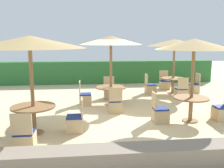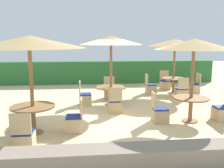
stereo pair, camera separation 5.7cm
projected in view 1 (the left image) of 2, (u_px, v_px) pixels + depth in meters
name	position (u px, v px, depth m)	size (l,w,h in m)	color
ground_plane	(114.00, 112.00, 8.69)	(40.00, 40.00, 0.00)	beige
hedge_row	(102.00, 72.00, 14.49)	(13.00, 0.70, 1.28)	#2D6B33
stone_border	(135.00, 157.00, 4.96)	(10.00, 0.56, 0.41)	gray
parasol_front_left	(30.00, 42.00, 6.33)	(2.91, 2.91, 2.60)	olive
round_table_front_left	(33.00, 111.00, 6.65)	(1.18, 1.18, 0.76)	olive
patio_chair_front_left_south	(24.00, 139.00, 5.66)	(0.46, 0.46, 0.93)	tan
patio_chair_front_left_east	(75.00, 122.00, 6.84)	(0.46, 0.46, 0.93)	tan
parasol_center	(111.00, 41.00, 9.32)	(2.36, 2.36, 2.64)	olive
round_table_center	(111.00, 90.00, 9.65)	(1.18, 1.18, 0.71)	olive
patio_chair_center_west	(85.00, 98.00, 9.65)	(0.46, 0.46, 0.93)	tan
patio_chair_center_south	(115.00, 105.00, 8.63)	(0.46, 0.46, 0.93)	tan
patio_chair_center_north	(109.00, 92.00, 10.71)	(0.46, 0.46, 0.93)	tan
parasol_front_right	(194.00, 45.00, 7.35)	(2.33, 2.33, 2.53)	olive
round_table_front_right	(191.00, 102.00, 7.66)	(1.07, 1.07, 0.76)	olive
patio_chair_front_right_east	(222.00, 112.00, 7.82)	(0.46, 0.46, 0.93)	tan
patio_chair_front_right_west	(160.00, 114.00, 7.63)	(0.46, 0.46, 0.93)	tan
parasol_back_right	(175.00, 43.00, 11.40)	(2.56, 2.56, 2.52)	olive
round_table_back_right	(173.00, 81.00, 11.70)	(1.11, 1.11, 0.73)	olive
patio_chair_back_right_north	(164.00, 84.00, 12.79)	(0.46, 0.46, 0.93)	tan
patio_chair_back_right_south	(181.00, 92.00, 10.73)	(0.46, 0.46, 0.93)	tan
patio_chair_back_right_east	(193.00, 88.00, 11.82)	(0.46, 0.46, 0.93)	tan
patio_chair_back_right_west	(150.00, 88.00, 11.69)	(0.46, 0.46, 0.93)	tan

